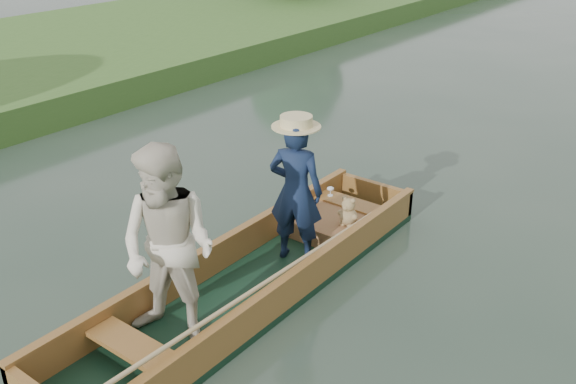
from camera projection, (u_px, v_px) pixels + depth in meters
The scene contains 2 objects.
ground at pixel (254, 292), 6.81m from camera, with size 120.00×120.00×0.00m, color #283D30.
punt at pixel (232, 246), 6.31m from camera, with size 1.12×5.16×1.98m.
Camera 1 is at (3.76, -4.32, 3.86)m, focal length 40.00 mm.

